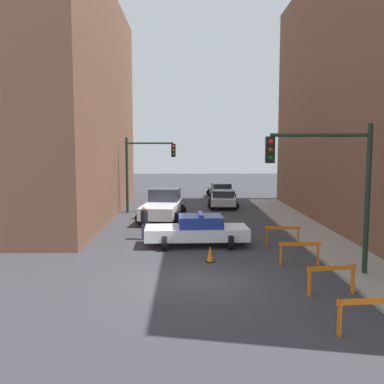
% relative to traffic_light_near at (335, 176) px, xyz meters
% --- Properties ---
extents(ground_plane, '(120.00, 120.00, 0.00)m').
position_rel_traffic_light_near_xyz_m(ground_plane, '(-4.73, -0.49, -3.53)').
color(ground_plane, '#38383D').
extents(sidewalk_right, '(2.40, 44.00, 0.12)m').
position_rel_traffic_light_near_xyz_m(sidewalk_right, '(1.47, -0.49, -3.47)').
color(sidewalk_right, '#9E998E').
rests_on(sidewalk_right, ground_plane).
extents(building_corner_left, '(14.00, 20.00, 14.55)m').
position_rel_traffic_light_near_xyz_m(building_corner_left, '(-16.73, 13.51, 3.74)').
color(building_corner_left, brown).
rests_on(building_corner_left, ground_plane).
extents(traffic_light_near, '(3.64, 0.35, 5.20)m').
position_rel_traffic_light_near_xyz_m(traffic_light_near, '(0.00, 0.00, 0.00)').
color(traffic_light_near, black).
rests_on(traffic_light_near, sidewalk_right).
extents(traffic_light_far, '(3.44, 0.35, 5.20)m').
position_rel_traffic_light_near_xyz_m(traffic_light_far, '(-8.03, 14.88, -0.13)').
color(traffic_light_far, black).
rests_on(traffic_light_far, ground_plane).
extents(police_car, '(4.77, 2.48, 1.52)m').
position_rel_traffic_light_near_xyz_m(police_car, '(-4.56, 4.80, -2.81)').
color(police_car, white).
rests_on(police_car, ground_plane).
extents(white_truck, '(3.01, 5.58, 1.90)m').
position_rel_traffic_light_near_xyz_m(white_truck, '(-6.52, 11.89, -2.62)').
color(white_truck, silver).
rests_on(white_truck, ground_plane).
extents(parked_car_near, '(2.48, 4.42, 1.31)m').
position_rel_traffic_light_near_xyz_m(parked_car_near, '(-2.26, 17.47, -2.86)').
color(parked_car_near, silver).
rests_on(parked_car_near, ground_plane).
extents(parked_car_mid, '(2.49, 4.42, 1.31)m').
position_rel_traffic_light_near_xyz_m(parked_car_mid, '(-1.93, 23.62, -2.86)').
color(parked_car_mid, '#474C51').
rests_on(parked_car_mid, ground_plane).
extents(pedestrian_crossing, '(0.50, 0.50, 1.66)m').
position_rel_traffic_light_near_xyz_m(pedestrian_crossing, '(-7.12, 6.12, -2.67)').
color(pedestrian_crossing, '#474C66').
rests_on(pedestrian_crossing, ground_plane).
extents(barrier_front, '(1.60, 0.31, 0.90)m').
position_rel_traffic_light_near_xyz_m(barrier_front, '(-0.72, -4.68, -2.91)').
color(barrier_front, orange).
rests_on(barrier_front, ground_plane).
extents(barrier_mid, '(1.59, 0.39, 0.90)m').
position_rel_traffic_light_near_xyz_m(barrier_mid, '(-0.64, -1.84, -2.91)').
color(barrier_mid, orange).
rests_on(barrier_mid, ground_plane).
extents(barrier_back, '(1.60, 0.18, 0.90)m').
position_rel_traffic_light_near_xyz_m(barrier_back, '(-0.75, 1.43, -2.91)').
color(barrier_back, orange).
rests_on(barrier_back, ground_plane).
extents(barrier_corner, '(1.60, 0.28, 0.90)m').
position_rel_traffic_light_near_xyz_m(barrier_corner, '(-0.65, 4.73, -2.91)').
color(barrier_corner, orange).
rests_on(barrier_corner, ground_plane).
extents(traffic_cone, '(0.36, 0.36, 0.66)m').
position_rel_traffic_light_near_xyz_m(traffic_cone, '(-4.14, 1.97, -3.21)').
color(traffic_cone, black).
rests_on(traffic_cone, ground_plane).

